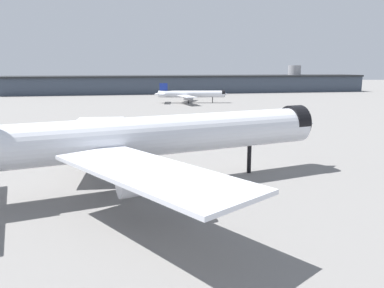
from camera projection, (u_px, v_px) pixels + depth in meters
ground at (151, 186)px, 61.29m from camera, size 900.00×900.00×0.00m
airliner_near_gate at (141, 138)px, 59.37m from camera, size 66.82×59.76×18.27m
airliner_far_taxiway at (191, 94)px, 198.05m from camera, size 38.87×35.55×10.19m
terminal_building at (192, 84)px, 273.88m from camera, size 258.93×58.01×19.35m
traffic_cone_near_nose at (120, 139)px, 98.80m from camera, size 0.47×0.47×0.58m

